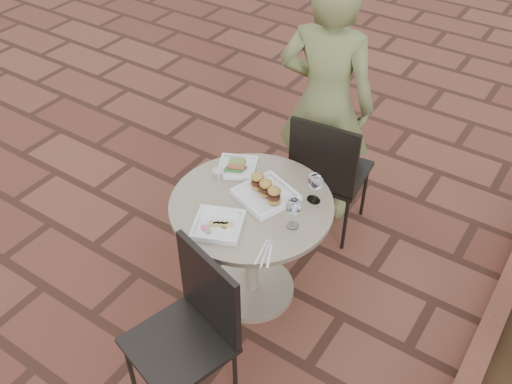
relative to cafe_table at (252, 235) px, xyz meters
The scene contains 14 objects.
ground 0.57m from the cafe_table, 154.33° to the left, with size 60.00×60.00×0.00m, color brown.
cafe_table is the anchor object (origin of this frame).
chair_far 0.72m from the cafe_table, 81.91° to the left, with size 0.48×0.48×0.93m.
chair_near 0.72m from the cafe_table, 79.07° to the right, with size 0.55×0.55×0.93m.
diner 1.00m from the cafe_table, 93.32° to the left, with size 0.63×0.41×1.72m, color #62693A.
plate_salmon 0.40m from the cafe_table, 139.82° to the left, with size 0.29×0.29×0.06m.
plate_sliders 0.30m from the cafe_table, 63.61° to the left, with size 0.36×0.36×0.18m.
plate_tuna 0.37m from the cafe_table, 98.62° to the right, with size 0.33×0.33×0.03m.
wine_glass_right 0.47m from the cafe_table, ahead, with size 0.08×0.08×0.19m.
wine_glass_mid 0.50m from the cafe_table, 38.43° to the left, with size 0.08×0.08×0.18m.
wine_glass_far 0.51m from the cafe_table, 36.07° to the left, with size 0.07×0.07×0.18m.
steel_ramekin 0.40m from the cafe_table, 164.91° to the left, with size 0.07×0.07×0.05m, color silver.
cutlery_set 0.46m from the cafe_table, 45.85° to the right, with size 0.09×0.19×0.00m, color silver, non-canonical shape.
planter_curb 1.45m from the cafe_table, 17.97° to the left, with size 0.12×3.00×0.15m, color brown.
Camera 1 is at (1.58, -2.04, 2.78)m, focal length 40.00 mm.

